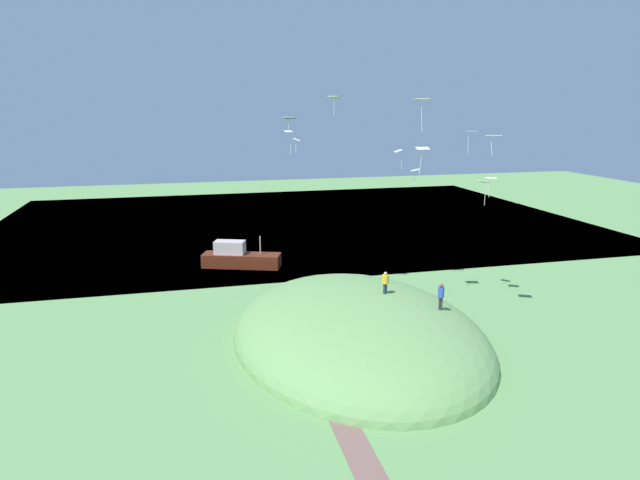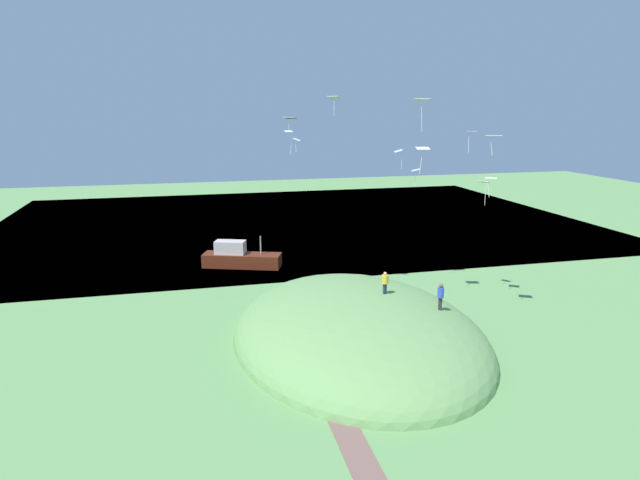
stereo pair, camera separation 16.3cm
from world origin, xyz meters
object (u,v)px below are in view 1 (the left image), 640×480
object	(u,v)px
person_watching_kites	(441,293)
kite_9	(289,134)
kite_5	(422,150)
kite_10	(297,140)
person_near_shore	(385,280)
kite_2	(491,179)
kite_7	(398,152)
kite_3	(415,170)
boat_on_lake	(239,258)
kite_4	(422,101)
kite_0	(494,136)
kite_8	(290,118)
kite_6	(484,184)
kite_11	(335,98)
kite_1	(471,133)

from	to	relation	value
person_watching_kites	kite_9	size ratio (longest dim) A/B	0.91
person_watching_kites	kite_5	xyz separation A→B (m)	(-11.67, 3.54, 8.53)
kite_5	kite_10	distance (m)	10.59
person_near_shore	kite_2	distance (m)	12.31
kite_7	kite_3	bearing A→B (deg)	117.27
boat_on_lake	kite_4	distance (m)	25.46
kite_2	kite_10	distance (m)	15.72
boat_on_lake	kite_0	world-z (taller)	kite_0
kite_2	kite_3	world-z (taller)	kite_2
kite_5	kite_8	world-z (taller)	kite_8
kite_4	kite_9	bearing A→B (deg)	-141.89
kite_3	kite_5	world-z (taller)	kite_5
kite_7	kite_5	bearing A→B (deg)	17.71
kite_0	kite_6	bearing A→B (deg)	153.17
kite_2	kite_11	xyz separation A→B (m)	(-3.85, -11.41, 6.04)
boat_on_lake	kite_6	xyz separation A→B (m)	(14.62, 18.31, 8.79)
person_near_shore	kite_1	bearing A→B (deg)	-164.43
person_watching_kites	kite_8	xyz separation A→B (m)	(-20.26, -6.06, 10.98)
kite_11	kite_0	bearing A→B (deg)	48.48
kite_2	kite_7	distance (m)	9.57
kite_7	person_near_shore	bearing A→B (deg)	-24.56
kite_7	kite_9	world-z (taller)	kite_9
kite_1	kite_5	distance (m)	7.67
person_near_shore	boat_on_lake	bearing A→B (deg)	-98.24
boat_on_lake	kite_7	size ratio (longest dim) A/B	4.62
kite_1	kite_2	xyz separation A→B (m)	(9.28, -3.23, -3.08)
kite_6	kite_10	distance (m)	15.57
kite_6	kite_8	size ratio (longest dim) A/B	1.43
person_near_shore	kite_2	size ratio (longest dim) A/B	1.05
kite_2	kite_8	size ratio (longest dim) A/B	1.07
kite_1	kite_5	size ratio (longest dim) A/B	0.93
kite_0	kite_1	bearing A→B (deg)	156.92
kite_1	kite_3	world-z (taller)	kite_1
kite_0	kite_8	bearing A→B (deg)	-149.98
kite_1	kite_8	distance (m)	16.88
kite_2	kite_5	bearing A→B (deg)	-148.69
kite_10	kite_11	bearing A→B (deg)	34.81
kite_2	kite_6	size ratio (longest dim) A/B	0.75
kite_8	kite_11	distance (m)	10.42
kite_9	kite_11	xyz separation A→B (m)	(5.67, 2.49, 2.88)
person_watching_kites	kite_10	xyz separation A→B (m)	(-13.40, -6.86, 9.37)
kite_4	kite_11	bearing A→B (deg)	-128.67
boat_on_lake	kite_1	world-z (taller)	kite_1
boat_on_lake	kite_11	world-z (taller)	kite_11
kite_3	kite_4	size ratio (longest dim) A/B	0.71
kite_9	kite_11	world-z (taller)	kite_11
kite_1	kite_3	bearing A→B (deg)	-93.22
kite_1	kite_5	world-z (taller)	kite_1
kite_3	kite_9	world-z (taller)	kite_9
kite_5	kite_9	distance (m)	11.42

